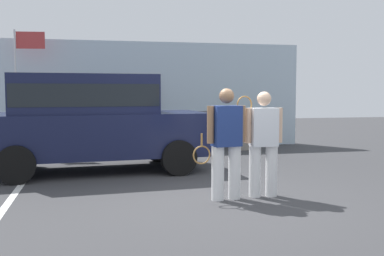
{
  "coord_description": "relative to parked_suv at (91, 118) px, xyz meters",
  "views": [
    {
      "loc": [
        -1.99,
        -6.72,
        1.71
      ],
      "look_at": [
        -0.2,
        1.2,
        1.05
      ],
      "focal_mm": 42.62,
      "sensor_mm": 36.0,
      "label": 1
    }
  ],
  "objects": [
    {
      "name": "parking_stripe_0",
      "position": [
        -1.27,
        -1.61,
        -1.14
      ],
      "size": [
        0.12,
        4.4,
        0.01
      ],
      "primitive_type": "cube",
      "color": "silver",
      "rests_on": "ground_plane"
    },
    {
      "name": "potted_plant_by_porch",
      "position": [
        4.34,
        2.78,
        -0.62
      ],
      "size": [
        0.72,
        0.72,
        0.95
      ],
      "color": "gray",
      "rests_on": "ground_plane"
    },
    {
      "name": "tennis_player_man",
      "position": [
        2.05,
        -3.04,
        -0.24
      ],
      "size": [
        0.91,
        0.33,
        1.75
      ],
      "rotation": [
        0.0,
        0.0,
        3.28
      ],
      "color": "white",
      "rests_on": "ground_plane"
    },
    {
      "name": "tennis_player_woman",
      "position": [
        2.69,
        -2.97,
        -0.25
      ],
      "size": [
        0.77,
        0.28,
        1.7
      ],
      "rotation": [
        0.0,
        0.0,
        3.11
      ],
      "color": "white",
      "rests_on": "ground_plane"
    },
    {
      "name": "house_frontage",
      "position": [
        1.95,
        3.86,
        0.35
      ],
      "size": [
        8.99,
        0.4,
        3.18
      ],
      "color": "silver",
      "rests_on": "ground_plane"
    },
    {
      "name": "ground_plane",
      "position": [
        1.96,
        -3.11,
        -1.15
      ],
      "size": [
        40.0,
        40.0,
        0.0
      ],
      "primitive_type": "plane",
      "color": "#38383A"
    },
    {
      "name": "parked_suv",
      "position": [
        0.0,
        0.0,
        0.0
      ],
      "size": [
        4.72,
        2.43,
        2.05
      ],
      "rotation": [
        0.0,
        0.0,
        0.07
      ],
      "color": "#141938",
      "rests_on": "ground_plane"
    },
    {
      "name": "flag_pole",
      "position": [
        -1.77,
        3.15,
        1.15
      ],
      "size": [
        0.8,
        0.11,
        3.35
      ],
      "color": "silver",
      "rests_on": "ground_plane"
    }
  ]
}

